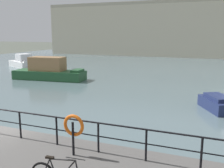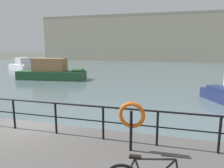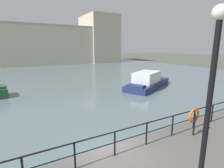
{
  "view_description": "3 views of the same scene",
  "coord_description": "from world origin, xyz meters",
  "px_view_note": "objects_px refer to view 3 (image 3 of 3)",
  "views": [
    {
      "loc": [
        8.32,
        -8.19,
        4.97
      ],
      "look_at": [
        3.27,
        4.55,
        2.28
      ],
      "focal_mm": 41.29,
      "sensor_mm": 36.0,
      "label": 1
    },
    {
      "loc": [
        5.15,
        -6.7,
        3.88
      ],
      "look_at": [
        2.06,
        4.42,
        1.8
      ],
      "focal_mm": 33.83,
      "sensor_mm": 36.0,
      "label": 2
    },
    {
      "loc": [
        -3.25,
        -6.16,
        5.32
      ],
      "look_at": [
        3.93,
        6.69,
        2.15
      ],
      "focal_mm": 27.55,
      "sensor_mm": 36.0,
      "label": 3
    }
  ],
  "objects_px": {
    "harbor_building": "(45,44)",
    "quay_lamp_post": "(210,98)",
    "moored_white_yacht": "(147,81)",
    "life_ring_stand": "(194,117)"
  },
  "relations": [
    {
      "from": "moored_white_yacht",
      "to": "quay_lamp_post",
      "type": "relative_size",
      "value": 1.81
    },
    {
      "from": "moored_white_yacht",
      "to": "life_ring_stand",
      "type": "distance_m",
      "value": 14.58
    },
    {
      "from": "harbor_building",
      "to": "moored_white_yacht",
      "type": "relative_size",
      "value": 6.32
    },
    {
      "from": "moored_white_yacht",
      "to": "quay_lamp_post",
      "type": "xyz_separation_m",
      "value": [
        -11.47,
        -15.22,
        3.41
      ]
    },
    {
      "from": "harbor_building",
      "to": "quay_lamp_post",
      "type": "xyz_separation_m",
      "value": [
        -4.98,
        -57.59,
        -1.9
      ]
    },
    {
      "from": "harbor_building",
      "to": "quay_lamp_post",
      "type": "bearing_deg",
      "value": -94.94
    },
    {
      "from": "quay_lamp_post",
      "to": "moored_white_yacht",
      "type": "bearing_deg",
      "value": 52.98
    },
    {
      "from": "harbor_building",
      "to": "quay_lamp_post",
      "type": "distance_m",
      "value": 57.84
    },
    {
      "from": "harbor_building",
      "to": "life_ring_stand",
      "type": "bearing_deg",
      "value": -91.23
    },
    {
      "from": "life_ring_stand",
      "to": "harbor_building",
      "type": "bearing_deg",
      "value": 88.77
    }
  ]
}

